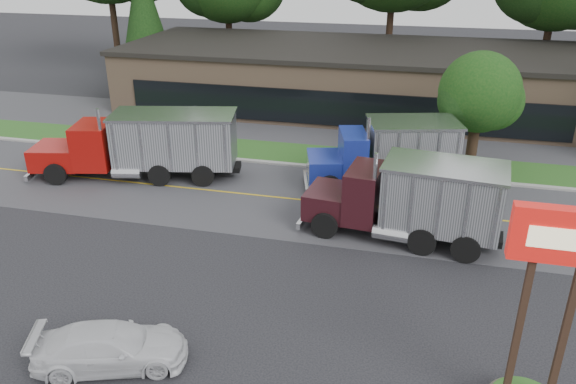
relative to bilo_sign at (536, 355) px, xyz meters
name	(u,v)px	position (x,y,z in m)	size (l,w,h in m)	color
ground	(180,304)	(-10.50, 2.50, -2.02)	(140.00, 140.00, 0.00)	#35353B
road	(257,196)	(-10.50, 11.50, -2.02)	(60.00, 8.00, 0.02)	#58585D
center_line	(257,196)	(-10.50, 11.50, -2.02)	(60.00, 0.12, 0.01)	gold
curb	(279,164)	(-10.50, 15.70, -2.02)	(60.00, 0.30, 0.12)	#9E9E99
grass_verge	(287,153)	(-10.50, 17.50, -2.02)	(60.00, 3.40, 0.03)	#25571E
far_parking	(306,127)	(-10.50, 22.50, -2.02)	(60.00, 7.00, 0.02)	#58585D
strip_mall	(350,78)	(-8.50, 28.50, -0.02)	(32.00, 12.00, 4.00)	#9B7A5F
bilo_sign	(536,355)	(0.00, 0.00, 0.00)	(2.20, 1.90, 5.95)	#6B6054
evergreen_left	(144,12)	(-26.50, 32.50, 3.68)	(4.57, 4.57, 10.39)	#382619
tree_verge	(480,96)	(-0.43, 17.55, 1.93)	(4.35, 4.10, 6.21)	#382619
dump_truck_red	(147,143)	(-16.52, 12.45, -0.21)	(10.57, 4.62, 3.36)	black
dump_truck_blue	(391,153)	(-4.50, 14.05, -0.22)	(7.51, 4.31, 3.36)	black
dump_truck_maroon	(414,198)	(-3.21, 8.98, -0.22)	(8.00, 3.43, 3.36)	black
rally_car	(111,347)	(-11.17, -0.69, -1.40)	(1.75, 4.29, 1.25)	silver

